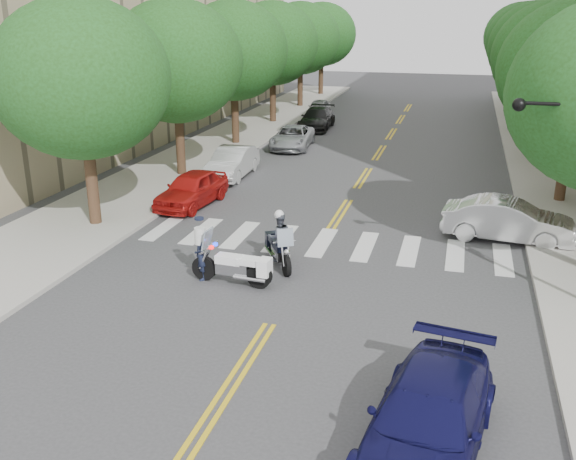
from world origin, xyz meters
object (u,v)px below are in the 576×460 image
at_px(motorcycle_parked, 238,267).
at_px(sedan_blue, 428,419).
at_px(convertible, 508,220).
at_px(motorcycle_police, 279,241).
at_px(officer_standing, 201,255).

distance_m(motorcycle_parked, sedan_blue, 8.79).
bearing_deg(sedan_blue, convertible, 89.82).
distance_m(motorcycle_police, sedan_blue, 9.78).
distance_m(motorcycle_parked, officer_standing, 1.27).
xyz_separation_m(motorcycle_police, convertible, (7.30, 4.44, -0.09)).
height_order(officer_standing, convertible, officer_standing).
distance_m(motorcycle_police, officer_standing, 2.64).
relative_size(motorcycle_parked, convertible, 0.57).
xyz_separation_m(motorcycle_police, officer_standing, (-2.00, -1.72, -0.04)).
relative_size(officer_standing, convertible, 0.35).
bearing_deg(motorcycle_parked, sedan_blue, -133.04).
bearing_deg(officer_standing, convertible, 88.42).
relative_size(motorcycle_parked, officer_standing, 1.61).
relative_size(motorcycle_police, sedan_blue, 0.42).
distance_m(convertible, sedan_blue, 12.84).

